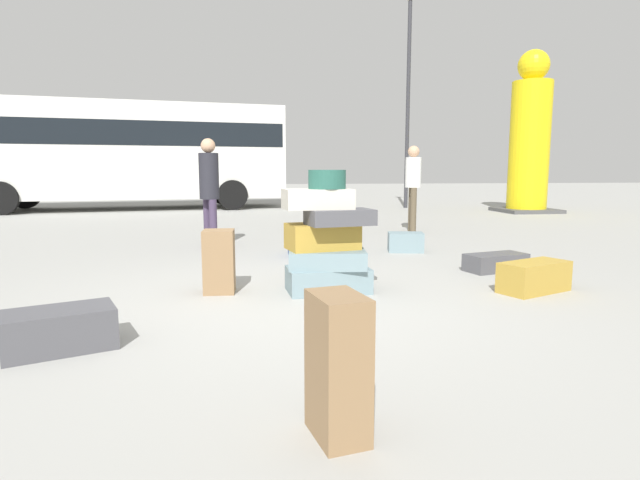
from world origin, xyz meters
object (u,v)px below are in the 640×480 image
(suitcase_navy_behind_tower, at_px, (307,244))
(yellow_dummy_statue, at_px, (530,141))
(suitcase_slate_left_side, at_px, (406,242))
(person_bearded_onlooker, at_px, (413,181))
(suitcase_tower, at_px, (326,241))
(parked_bus, at_px, (124,149))
(suitcase_charcoal_foreground_near, at_px, (60,330))
(suitcase_charcoal_foreground_far, at_px, (496,262))
(lamp_post, at_px, (409,69))
(suitcase_brown_upright_blue, at_px, (219,261))
(suitcase_brown_white_trunk, at_px, (338,367))
(suitcase_tan_right_side, at_px, (534,277))
(person_tourist_with_camera, at_px, (209,184))

(suitcase_navy_behind_tower, relative_size, yellow_dummy_statue, 0.11)
(suitcase_slate_left_side, bearing_deg, person_bearded_onlooker, 80.92)
(suitcase_navy_behind_tower, bearing_deg, suitcase_tower, -90.07)
(parked_bus, bearing_deg, suitcase_charcoal_foreground_near, -87.93)
(person_bearded_onlooker, bearing_deg, yellow_dummy_statue, 139.44)
(suitcase_charcoal_foreground_near, bearing_deg, suitcase_tower, 12.02)
(suitcase_tower, distance_m, parked_bus, 12.39)
(parked_bus, bearing_deg, suitcase_charcoal_foreground_far, -67.07)
(suitcase_navy_behind_tower, height_order, lamp_post, lamp_post)
(suitcase_brown_upright_blue, relative_size, suitcase_brown_white_trunk, 0.94)
(suitcase_charcoal_foreground_far, bearing_deg, suitcase_tan_right_side, -112.27)
(suitcase_tower, bearing_deg, suitcase_navy_behind_tower, 88.43)
(suitcase_tan_right_side, height_order, suitcase_slate_left_side, suitcase_tan_right_side)
(suitcase_brown_upright_blue, height_order, person_tourist_with_camera, person_tourist_with_camera)
(suitcase_tan_right_side, distance_m, lamp_post, 12.07)
(person_tourist_with_camera, bearing_deg, person_bearded_onlooker, 84.54)
(lamp_post, bearing_deg, suitcase_tan_right_side, -101.33)
(person_bearded_onlooker, xyz_separation_m, person_tourist_with_camera, (-3.75, -1.51, -0.01))
(lamp_post, bearing_deg, suitcase_charcoal_foreground_near, -117.20)
(suitcase_brown_white_trunk, distance_m, person_tourist_with_camera, 5.98)
(suitcase_tan_right_side, height_order, suitcase_navy_behind_tower, suitcase_navy_behind_tower)
(person_bearded_onlooker, bearing_deg, person_tourist_with_camera, -59.38)
(suitcase_tower, bearing_deg, suitcase_brown_white_trunk, -97.79)
(suitcase_navy_behind_tower, bearing_deg, parked_bus, 117.18)
(suitcase_charcoal_foreground_far, relative_size, suitcase_slate_left_side, 1.47)
(lamp_post, bearing_deg, parked_bus, 175.59)
(person_bearded_onlooker, relative_size, yellow_dummy_statue, 0.37)
(suitcase_charcoal_foreground_near, xyz_separation_m, suitcase_brown_upright_blue, (0.97, 1.49, 0.17))
(yellow_dummy_statue, bearing_deg, suitcase_brown_upright_blue, -133.63)
(suitcase_brown_white_trunk, height_order, parked_bus, parked_bus)
(suitcase_tan_right_side, xyz_separation_m, suitcase_charcoal_foreground_far, (0.13, 1.04, -0.05))
(suitcase_tan_right_side, height_order, yellow_dummy_statue, yellow_dummy_statue)
(person_bearded_onlooker, bearing_deg, suitcase_navy_behind_tower, -34.73)
(suitcase_charcoal_foreground_near, bearing_deg, person_tourist_with_camera, 59.17)
(suitcase_brown_white_trunk, relative_size, lamp_post, 0.10)
(suitcase_brown_white_trunk, xyz_separation_m, suitcase_slate_left_side, (1.91, 5.01, -0.19))
(suitcase_brown_white_trunk, xyz_separation_m, person_bearded_onlooker, (2.79, 7.37, 0.67))
(yellow_dummy_statue, bearing_deg, suitcase_tower, -129.40)
(suitcase_charcoal_foreground_near, xyz_separation_m, suitcase_slate_left_side, (3.55, 3.65, 0.00))
(suitcase_charcoal_foreground_far, distance_m, suitcase_slate_left_side, 1.66)
(suitcase_charcoal_foreground_near, bearing_deg, suitcase_charcoal_foreground_far, 4.60)
(suitcase_charcoal_foreground_near, bearing_deg, person_bearded_onlooker, 31.36)
(suitcase_brown_white_trunk, bearing_deg, parked_bus, 94.23)
(suitcase_tower, distance_m, person_tourist_with_camera, 3.44)
(suitcase_brown_white_trunk, distance_m, suitcase_slate_left_side, 5.37)
(suitcase_tower, height_order, person_tourist_with_camera, person_tourist_with_camera)
(suitcase_tower, xyz_separation_m, person_bearded_onlooker, (2.41, 4.64, 0.49))
(suitcase_tower, distance_m, suitcase_charcoal_foreground_far, 2.32)
(suitcase_tower, height_order, suitcase_navy_behind_tower, suitcase_tower)
(suitcase_navy_behind_tower, xyz_separation_m, lamp_post, (4.20, 8.67, 4.13))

